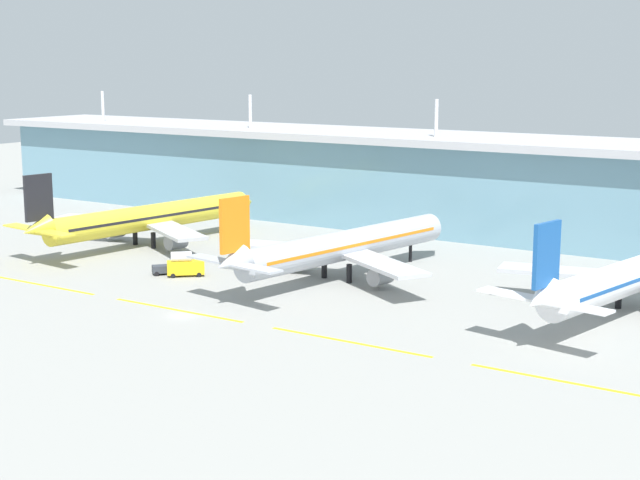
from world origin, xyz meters
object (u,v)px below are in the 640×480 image
(airliner_near, at_px, (149,218))
(airliner_middle, at_px, (342,246))
(fuel_truck, at_px, (185,265))
(pushback_tug, at_px, (164,269))

(airliner_near, height_order, airliner_middle, same)
(airliner_middle, height_order, fuel_truck, airliner_middle)
(airliner_near, bearing_deg, pushback_tug, -41.75)
(pushback_tug, bearing_deg, fuel_truck, 13.02)
(airliner_middle, relative_size, fuel_truck, 9.20)
(airliner_near, relative_size, airliner_middle, 1.02)
(pushback_tug, bearing_deg, airliner_middle, 26.68)
(airliner_near, relative_size, pushback_tug, 13.46)
(airliner_near, relative_size, fuel_truck, 9.40)
(airliner_middle, xyz_separation_m, fuel_truck, (-26.97, -14.79, -4.19))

